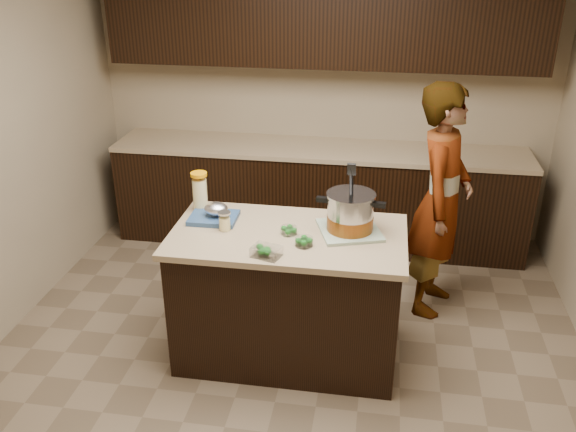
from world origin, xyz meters
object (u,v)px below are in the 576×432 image
island (288,295)px  lemonade_pitcher (200,193)px  stock_pot (350,214)px  person (441,201)px

island → lemonade_pitcher: lemonade_pitcher is taller
stock_pot → person: bearing=52.7°
island → stock_pot: (0.37, 0.09, 0.57)m
island → lemonade_pitcher: bearing=158.0°
island → lemonade_pitcher: size_ratio=5.55×
island → stock_pot: size_ratio=3.39×
stock_pot → person: size_ratio=0.25×
lemonade_pitcher → person: (1.61, 0.51, -0.17)m
island → person: size_ratio=0.85×
island → stock_pot: stock_pot is taller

